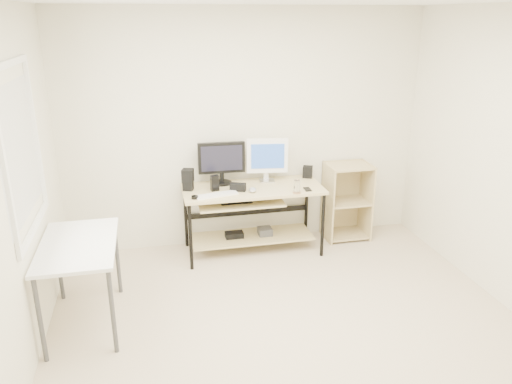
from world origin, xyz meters
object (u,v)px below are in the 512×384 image
object	(u,v)px
audio_controller	(215,183)
side_table	(79,252)
shelf_unit	(346,200)
white_imac	(267,157)
desk	(250,206)
black_monitor	(222,160)

from	to	relation	value
audio_controller	side_table	bearing A→B (deg)	-152.68
shelf_unit	white_imac	bearing A→B (deg)	179.48
desk	white_imac	world-z (taller)	white_imac
shelf_unit	side_table	bearing A→B (deg)	-156.67
shelf_unit	black_monitor	bearing A→B (deg)	178.76
side_table	audio_controller	world-z (taller)	audio_controller
desk	side_table	world-z (taller)	same
white_imac	shelf_unit	bearing A→B (deg)	7.27
side_table	shelf_unit	bearing A→B (deg)	23.33
desk	shelf_unit	size ratio (longest dim) A/B	1.67
desk	shelf_unit	distance (m)	1.19
shelf_unit	black_monitor	xyz separation A→B (m)	(-1.45, 0.03, 0.56)
audio_controller	desk	bearing A→B (deg)	-8.82
desk	side_table	size ratio (longest dim) A/B	1.50
audio_controller	white_imac	bearing A→B (deg)	5.29
white_imac	audio_controller	xyz separation A→B (m)	(-0.61, -0.19, -0.20)
side_table	shelf_unit	distance (m)	3.09
desk	black_monitor	xyz separation A→B (m)	(-0.28, 0.19, 0.48)
side_table	black_monitor	xyz separation A→B (m)	(1.38, 1.25, 0.35)
audio_controller	black_monitor	bearing A→B (deg)	50.88
white_imac	side_table	bearing A→B (deg)	-139.05
black_monitor	audio_controller	distance (m)	0.30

